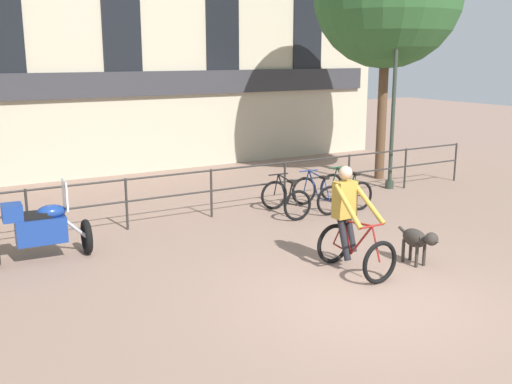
# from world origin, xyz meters

# --- Properties ---
(ground_plane) EXTENTS (60.00, 60.00, 0.00)m
(ground_plane) POSITION_xyz_m (0.00, 0.00, 0.00)
(ground_plane) COLOR #8E7060
(canal_railing) EXTENTS (15.05, 0.05, 1.05)m
(canal_railing) POSITION_xyz_m (-0.00, 5.20, 0.71)
(canal_railing) COLOR #2D2B28
(canal_railing) RESTS_ON ground_plane
(building_facade) EXTENTS (18.00, 0.72, 9.29)m
(building_facade) POSITION_xyz_m (-0.00, 10.99, 4.63)
(building_facade) COLOR #BCB299
(building_facade) RESTS_ON ground_plane
(cyclist_with_bike) EXTENTS (0.72, 1.19, 1.70)m
(cyclist_with_bike) POSITION_xyz_m (0.48, 1.13, 0.76)
(cyclist_with_bike) COLOR black
(cyclist_with_bike) RESTS_ON ground_plane
(dog) EXTENTS (0.27, 0.92, 0.64)m
(dog) POSITION_xyz_m (1.60, 0.75, 0.45)
(dog) COLOR #332D28
(dog) RESTS_ON ground_plane
(parked_motorcycle) EXTENTS (1.64, 0.73, 1.35)m
(parked_motorcycle) POSITION_xyz_m (-3.72, 4.18, 0.56)
(parked_motorcycle) COLOR black
(parked_motorcycle) RESTS_ON ground_plane
(parked_bicycle_near_lamp) EXTENTS (0.74, 1.16, 0.86)m
(parked_bicycle_near_lamp) POSITION_xyz_m (1.47, 4.54, 0.36)
(parked_bicycle_near_lamp) COLOR black
(parked_bicycle_near_lamp) RESTS_ON ground_plane
(parked_bicycle_mid_left) EXTENTS (0.72, 1.14, 0.86)m
(parked_bicycle_mid_left) POSITION_xyz_m (2.30, 4.54, 0.36)
(parked_bicycle_mid_left) COLOR black
(parked_bicycle_mid_left) RESTS_ON ground_plane
(parked_bicycle_mid_right) EXTENTS (0.67, 1.12, 0.86)m
(parked_bicycle_mid_right) POSITION_xyz_m (3.14, 4.54, 0.36)
(parked_bicycle_mid_right) COLOR black
(parked_bicycle_mid_right) RESTS_ON ground_plane
(street_lamp) EXTENTS (0.28, 0.28, 3.90)m
(street_lamp) POSITION_xyz_m (5.27, 5.38, 2.20)
(street_lamp) COLOR #2D382D
(street_lamp) RESTS_ON ground_plane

